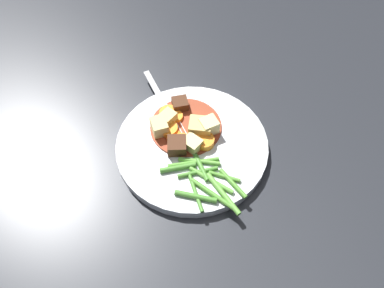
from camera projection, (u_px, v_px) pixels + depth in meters
ground_plane at (192, 150)px, 0.75m from camera, size 3.00×3.00×0.00m
dinner_plate at (192, 147)px, 0.75m from camera, size 0.25×0.25×0.02m
stew_sauce at (186, 127)px, 0.76m from camera, size 0.12×0.12×0.00m
carrot_slice_0 at (183, 141)px, 0.74m from camera, size 0.03×0.03×0.01m
carrot_slice_1 at (160, 122)px, 0.76m from camera, size 0.04×0.04×0.01m
carrot_slice_2 at (176, 117)px, 0.77m from camera, size 0.04×0.04×0.01m
carrot_slice_3 at (169, 113)px, 0.77m from camera, size 0.04×0.04×0.01m
carrot_slice_4 at (169, 129)px, 0.75m from camera, size 0.04×0.04×0.01m
carrot_slice_5 at (174, 138)px, 0.74m from camera, size 0.03×0.03×0.01m
carrot_slice_6 at (204, 142)px, 0.73m from camera, size 0.05×0.05×0.01m
potato_chunk_0 at (193, 144)px, 0.73m from camera, size 0.04×0.04×0.02m
potato_chunk_1 at (159, 127)px, 0.74m from camera, size 0.04×0.03×0.03m
potato_chunk_2 at (200, 127)px, 0.74m from camera, size 0.04×0.04×0.03m
potato_chunk_3 at (209, 126)px, 0.74m from camera, size 0.03×0.04×0.03m
potato_chunk_4 at (168, 118)px, 0.76m from camera, size 0.03×0.03×0.02m
meat_chunk_0 at (180, 104)px, 0.78m from camera, size 0.03×0.03×0.02m
meat_chunk_1 at (177, 146)px, 0.73m from camera, size 0.03×0.03×0.02m
green_bean_0 at (223, 194)px, 0.68m from camera, size 0.08×0.05×0.01m
green_bean_1 at (198, 172)px, 0.71m from camera, size 0.02×0.07×0.01m
green_bean_2 at (198, 160)px, 0.72m from camera, size 0.08×0.03×0.01m
green_bean_3 at (192, 192)px, 0.69m from camera, size 0.07×0.02×0.01m
green_bean_4 at (178, 168)px, 0.71m from camera, size 0.02×0.06×0.01m
green_bean_5 at (211, 180)px, 0.70m from camera, size 0.05×0.07×0.01m
green_bean_6 at (233, 183)px, 0.69m from camera, size 0.05×0.04×0.01m
green_bean_7 at (193, 197)px, 0.68m from camera, size 0.03×0.06×0.01m
green_bean_8 at (224, 177)px, 0.70m from camera, size 0.02×0.05×0.01m
green_bean_9 at (213, 194)px, 0.68m from camera, size 0.06×0.07×0.01m
green_bean_10 at (196, 162)px, 0.72m from camera, size 0.02×0.08×0.01m
green_bean_11 at (199, 161)px, 0.72m from camera, size 0.02×0.07×0.01m
fork at (166, 108)px, 0.78m from camera, size 0.17×0.08×0.00m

